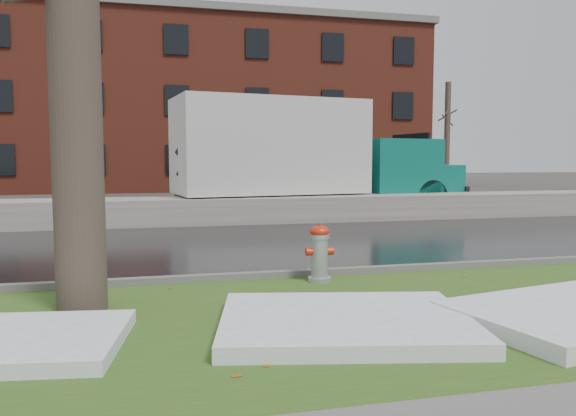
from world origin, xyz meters
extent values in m
plane|color=#47423D|center=(0.00, 0.00, 0.00)|extent=(120.00, 120.00, 0.00)
cube|color=#2F511B|center=(0.00, -1.25, 0.02)|extent=(60.00, 4.50, 0.04)
cube|color=black|center=(0.00, 4.50, 0.01)|extent=(60.00, 7.00, 0.03)
cube|color=slate|center=(0.00, 13.00, 0.01)|extent=(60.00, 9.00, 0.03)
cube|color=slate|center=(0.00, 1.00, 0.07)|extent=(60.00, 0.15, 0.14)
cube|color=#A09C93|center=(0.00, 8.70, 0.38)|extent=(60.00, 1.60, 0.75)
cube|color=maroon|center=(2.00, 30.00, 5.00)|extent=(26.00, 12.00, 10.00)
cylinder|color=brown|center=(-6.00, 26.00, 3.25)|extent=(0.36, 0.36, 6.50)
cylinder|color=brown|center=(-6.00, 26.00, 4.20)|extent=(0.84, 1.62, 0.73)
cylinder|color=brown|center=(-6.00, 26.00, 5.10)|extent=(1.08, 1.26, 0.66)
cylinder|color=brown|center=(-6.00, 26.00, 3.60)|extent=(1.40, 0.61, 0.63)
cylinder|color=brown|center=(16.00, 24.00, 3.25)|extent=(0.36, 0.36, 6.50)
cylinder|color=brown|center=(16.00, 24.00, 4.20)|extent=(0.84, 1.62, 0.73)
cylinder|color=brown|center=(16.00, 24.00, 5.10)|extent=(1.08, 1.26, 0.66)
cylinder|color=brown|center=(16.00, 24.00, 3.60)|extent=(1.40, 0.61, 0.63)
cylinder|color=#A0A4A8|center=(0.69, 0.60, 0.41)|extent=(0.25, 0.25, 0.74)
ellipsoid|color=red|center=(0.69, 0.60, 0.78)|extent=(0.29, 0.29, 0.17)
cylinder|color=red|center=(0.69, 0.60, 0.88)|extent=(0.05, 0.05, 0.05)
cylinder|color=red|center=(0.54, 0.60, 0.49)|extent=(0.11, 0.12, 0.12)
cylinder|color=red|center=(0.85, 0.60, 0.49)|extent=(0.11, 0.12, 0.12)
cylinder|color=#A0A4A8|center=(0.70, 0.75, 0.49)|extent=(0.15, 0.11, 0.15)
cube|color=black|center=(3.26, 10.00, 0.69)|extent=(8.52, 2.24, 0.23)
cube|color=beige|center=(1.90, 9.81, 2.22)|extent=(6.03, 3.43, 2.85)
cube|color=#0B6B5C|center=(6.24, 10.43, 1.59)|extent=(2.77, 2.86, 1.80)
cube|color=#0B6B5C|center=(7.76, 10.64, 1.16)|extent=(1.59, 2.48, 0.95)
cube|color=black|center=(6.97, 10.53, 2.22)|extent=(0.38, 2.11, 0.95)
cube|color=black|center=(-1.56, 9.31, 0.34)|extent=(1.97, 1.51, 0.71)
cylinder|color=black|center=(7.18, 9.44, 0.58)|extent=(1.20, 0.48, 1.16)
cylinder|color=black|center=(6.87, 11.64, 0.58)|extent=(1.20, 0.48, 1.16)
cylinder|color=black|center=(2.37, 8.75, 0.58)|extent=(1.20, 0.48, 1.16)
cylinder|color=black|center=(2.05, 10.95, 0.58)|extent=(1.20, 0.48, 1.16)
cylinder|color=black|center=(0.69, 8.51, 0.58)|extent=(1.20, 0.48, 1.16)
cylinder|color=black|center=(0.38, 10.71, 0.58)|extent=(1.20, 0.48, 1.16)
imported|color=black|center=(-0.64, 9.30, 1.72)|extent=(0.74, 0.52, 1.94)
cube|color=white|center=(0.27, -1.71, 0.12)|extent=(2.96, 2.49, 0.16)
cube|color=white|center=(-3.09, -1.52, 0.11)|extent=(2.41, 1.90, 0.14)
camera|label=1|loc=(-1.70, -7.20, 1.84)|focal=35.00mm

